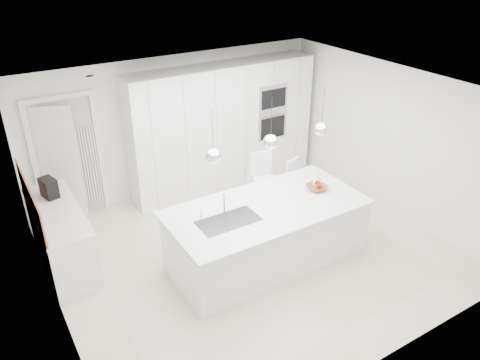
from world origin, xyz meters
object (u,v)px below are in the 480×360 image
island_base (268,236)px  fruit_bowl (317,187)px  bar_stool_right (296,190)px  espresso_machine (49,188)px  bar_stool_left (265,189)px

island_base → fruit_bowl: (0.91, 0.06, 0.51)m
bar_stool_right → espresso_machine: bearing=143.3°
espresso_machine → fruit_bowl: bearing=-43.2°
espresso_machine → island_base: bearing=-52.0°
fruit_bowl → espresso_machine: (-3.44, 1.86, 0.11)m
fruit_bowl → espresso_machine: size_ratio=1.04×
island_base → espresso_machine: (-2.53, 1.92, 0.62)m
fruit_bowl → bar_stool_left: bearing=111.4°
island_base → bar_stool_left: (0.58, 0.91, 0.17)m
bar_stool_left → bar_stool_right: size_ratio=1.20×
island_base → espresso_machine: bearing=142.8°
espresso_machine → bar_stool_right: size_ratio=0.29×
fruit_bowl → bar_stool_left: 0.98m
espresso_machine → bar_stool_right: espresso_machine is taller
island_base → bar_stool_left: bearing=57.7°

